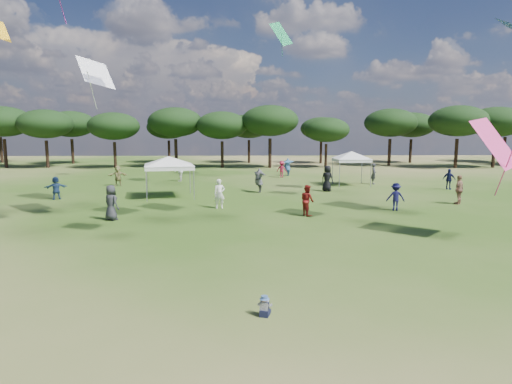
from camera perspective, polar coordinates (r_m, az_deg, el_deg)
ground at (r=9.14m, az=-0.92°, el=-21.22°), size 140.00×140.00×0.00m
tree_line at (r=55.44m, az=0.77°, el=9.14°), size 108.78×17.63×7.77m
tent_left at (r=29.51m, az=-11.54°, el=4.45°), size 6.34×6.34×3.08m
tent_right at (r=36.13m, az=12.63°, el=5.12°), size 5.47×5.47×3.12m
toddler at (r=10.79m, az=1.17°, el=-15.05°), size 0.38×0.41×0.52m
festival_crowd at (r=32.71m, az=0.71°, el=1.82°), size 29.34×22.79×1.93m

